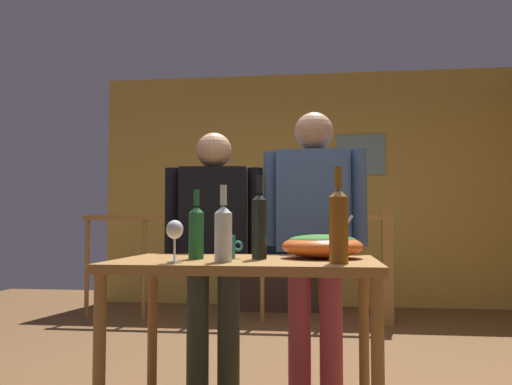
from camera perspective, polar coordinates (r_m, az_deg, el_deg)
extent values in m
cube|color=gold|center=(6.38, 5.53, 0.41)|extent=(4.96, 0.10, 2.77)
cube|color=#749F9B|center=(6.38, 11.20, 4.00)|extent=(0.56, 0.03, 0.47)
cylinder|color=#9E6B33|center=(5.77, -17.71, -7.84)|extent=(0.04, 0.04, 1.00)
cylinder|color=#9E6B33|center=(5.55, -11.97, -8.12)|extent=(0.04, 0.04, 1.00)
cylinder|color=#9E6B33|center=(5.38, -5.81, -8.32)|extent=(0.04, 0.04, 1.00)
cylinder|color=#9E6B33|center=(5.28, 0.68, -8.44)|extent=(0.04, 0.04, 1.00)
cylinder|color=#9E6B33|center=(5.25, 7.33, -8.44)|extent=(0.04, 0.04, 1.00)
cylinder|color=#9E6B33|center=(5.28, 13.98, -8.34)|extent=(0.04, 0.04, 1.00)
cube|color=#9E6B33|center=(5.30, -2.58, -2.71)|extent=(3.10, 0.07, 0.05)
cube|color=#9E6B33|center=(5.28, 13.97, -7.80)|extent=(0.10, 0.10, 1.10)
cube|color=#38281E|center=(6.09, 2.34, -10.27)|extent=(0.90, 0.40, 0.47)
cube|color=black|center=(6.06, 2.34, -7.97)|extent=(0.20, 0.12, 0.02)
cylinder|color=black|center=(6.06, 2.34, -7.50)|extent=(0.03, 0.03, 0.08)
cube|color=black|center=(6.01, 2.31, -5.33)|extent=(0.61, 0.06, 0.38)
cube|color=black|center=(5.99, 2.29, -5.34)|extent=(0.56, 0.01, 0.34)
cube|color=#9E6B33|center=(2.40, -1.05, -7.66)|extent=(1.16, 0.74, 0.04)
cylinder|color=#9E6B33|center=(2.29, -16.53, -18.09)|extent=(0.05, 0.05, 0.78)
cylinder|color=#9E6B33|center=(2.13, 12.99, -19.33)|extent=(0.05, 0.05, 0.78)
cylinder|color=#9E6B33|center=(2.90, -11.08, -14.98)|extent=(0.05, 0.05, 0.78)
cylinder|color=#9E6B33|center=(2.77, 11.54, -15.54)|extent=(0.05, 0.05, 0.78)
ellipsoid|color=#DB5B23|center=(2.47, 7.14, -5.76)|extent=(0.37, 0.37, 0.11)
ellipsoid|color=#38702D|center=(2.47, 7.13, -5.07)|extent=(0.31, 0.31, 0.05)
cylinder|color=silver|center=(2.47, 8.86, -4.59)|extent=(0.14, 0.01, 0.19)
cylinder|color=silver|center=(2.20, -8.76, -7.41)|extent=(0.06, 0.06, 0.01)
cylinder|color=silver|center=(2.20, -8.75, -6.05)|extent=(0.01, 0.01, 0.10)
ellipsoid|color=silver|center=(2.20, -8.73, -3.95)|extent=(0.07, 0.07, 0.08)
cylinder|color=brown|center=(2.17, 8.87, -4.02)|extent=(0.08, 0.08, 0.27)
cone|color=brown|center=(2.17, 8.84, -0.01)|extent=(0.08, 0.08, 0.03)
cylinder|color=brown|center=(2.17, 8.82, 1.61)|extent=(0.03, 0.03, 0.09)
cylinder|color=black|center=(2.39, 0.35, -4.00)|extent=(0.07, 0.07, 0.27)
cone|color=black|center=(2.40, 0.35, -0.45)|extent=(0.07, 0.07, 0.03)
cylinder|color=black|center=(2.40, 0.35, 0.89)|extent=(0.03, 0.03, 0.08)
cylinder|color=silver|center=(2.23, -3.54, -4.85)|extent=(0.07, 0.07, 0.20)
cone|color=silver|center=(2.23, -3.53, -1.80)|extent=(0.07, 0.07, 0.03)
cylinder|color=silver|center=(2.23, -3.52, -0.28)|extent=(0.03, 0.03, 0.08)
cylinder|color=#1E5628|center=(2.42, -6.44, -4.65)|extent=(0.07, 0.07, 0.21)
cone|color=#1E5628|center=(2.42, -6.42, -1.80)|extent=(0.07, 0.07, 0.03)
cylinder|color=#1E5628|center=(2.42, -6.42, -0.56)|extent=(0.03, 0.03, 0.07)
cylinder|color=teal|center=(2.44, -3.17, -5.86)|extent=(0.08, 0.08, 0.11)
torus|color=teal|center=(2.43, -1.97, -5.75)|extent=(0.05, 0.01, 0.05)
cylinder|color=#2D3323|center=(3.18, -2.96, -14.10)|extent=(0.13, 0.13, 0.76)
cylinder|color=#2D3323|center=(3.20, -6.28, -14.03)|extent=(0.13, 0.13, 0.76)
cube|color=black|center=(3.13, -4.57, -2.29)|extent=(0.41, 0.26, 0.54)
cylinder|color=black|center=(3.11, -0.10, -2.05)|extent=(0.09, 0.09, 0.51)
cylinder|color=black|center=(3.16, -8.98, -2.02)|extent=(0.09, 0.09, 0.51)
sphere|color=tan|center=(3.16, -4.54, 4.52)|extent=(0.21, 0.21, 0.21)
cylinder|color=#9E3842|center=(3.11, 8.07, -13.82)|extent=(0.13, 0.13, 0.82)
cylinder|color=#9E3842|center=(3.13, 4.69, -13.77)|extent=(0.13, 0.13, 0.82)
cube|color=#3D5684|center=(3.07, 6.29, -0.89)|extent=(0.43, 0.26, 0.58)
cylinder|color=#3D5684|center=(3.05, 11.04, -0.56)|extent=(0.09, 0.09, 0.55)
cylinder|color=#3D5684|center=(3.11, 1.63, -0.67)|extent=(0.09, 0.09, 0.55)
sphere|color=#A37556|center=(3.11, 6.25, 6.52)|extent=(0.22, 0.22, 0.22)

